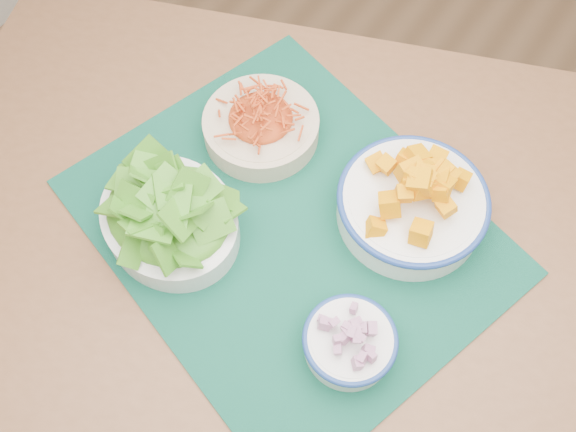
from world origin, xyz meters
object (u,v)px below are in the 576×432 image
(table, at_px, (314,271))
(lettuce_bowl, at_px, (168,214))
(onion_bowl, at_px, (350,340))
(carrot_bowl, at_px, (261,122))
(squash_bowl, at_px, (414,198))
(placemat, at_px, (288,226))

(table, distance_m, lettuce_bowl, 0.26)
(table, relative_size, lettuce_bowl, 5.86)
(table, height_order, onion_bowl, onion_bowl)
(carrot_bowl, relative_size, lettuce_bowl, 0.75)
(squash_bowl, bearing_deg, lettuce_bowl, -142.22)
(squash_bowl, distance_m, lettuce_bowl, 0.36)
(squash_bowl, distance_m, onion_bowl, 0.23)
(carrot_bowl, relative_size, onion_bowl, 1.32)
(table, xyz_separation_m, carrot_bowl, (-0.19, 0.12, 0.13))
(table, height_order, lettuce_bowl, lettuce_bowl)
(lettuce_bowl, bearing_deg, squash_bowl, 51.63)
(carrot_bowl, xyz_separation_m, lettuce_bowl, (-0.01, -0.22, 0.02))
(placemat, bearing_deg, onion_bowl, -15.61)
(table, bearing_deg, squash_bowl, 33.14)
(table, distance_m, squash_bowl, 0.21)
(placemat, xyz_separation_m, lettuce_bowl, (-0.14, -0.10, 0.05))
(table, relative_size, placemat, 2.54)
(table, bearing_deg, carrot_bowl, 125.90)
(lettuce_bowl, bearing_deg, onion_bowl, 12.24)
(carrot_bowl, height_order, squash_bowl, squash_bowl)
(placemat, relative_size, squash_bowl, 2.35)
(carrot_bowl, bearing_deg, table, -33.12)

